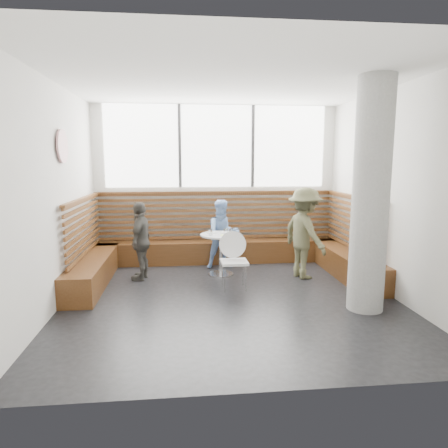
{
  "coord_description": "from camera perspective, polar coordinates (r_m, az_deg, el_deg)",
  "views": [
    {
      "loc": [
        -0.71,
        -5.8,
        2.1
      ],
      "look_at": [
        0.0,
        1.0,
        1.0
      ],
      "focal_mm": 32.0,
      "sensor_mm": 36.0,
      "label": 1
    }
  ],
  "objects": [
    {
      "name": "menu_card",
      "position": [
        7.13,
        0.25,
        -1.63
      ],
      "size": [
        0.21,
        0.17,
        0.0
      ],
      "primitive_type": "cube",
      "rotation": [
        0.0,
        0.0,
        -0.22
      ],
      "color": "#A5C64C",
      "rests_on": "cafe_table"
    },
    {
      "name": "adult_man",
      "position": [
        7.24,
        11.45,
        -1.28
      ],
      "size": [
        0.91,
        1.19,
        1.62
      ],
      "primitive_type": "imported",
      "rotation": [
        0.0,
        0.0,
        1.91
      ],
      "color": "brown",
      "rests_on": "ground"
    },
    {
      "name": "plate_far",
      "position": [
        7.38,
        0.22,
        -1.22
      ],
      "size": [
        0.21,
        0.21,
        0.01
      ],
      "primitive_type": "cylinder",
      "color": "white",
      "rests_on": "cafe_table"
    },
    {
      "name": "cafe_chair",
      "position": [
        6.56,
        1.39,
        -4.53
      ],
      "size": [
        0.45,
        0.44,
        0.94
      ],
      "rotation": [
        0.0,
        0.0,
        0.02
      ],
      "color": "white",
      "rests_on": "ground"
    },
    {
      "name": "glass_right",
      "position": [
        7.25,
        1.03,
        -1.06
      ],
      "size": [
        0.06,
        0.06,
        0.1
      ],
      "primitive_type": "cylinder",
      "color": "white",
      "rests_on": "cafe_table"
    },
    {
      "name": "room",
      "position": [
        5.87,
        1.01,
        4.27
      ],
      "size": [
        5.0,
        5.0,
        3.2
      ],
      "color": "silver",
      "rests_on": "ground"
    },
    {
      "name": "booth",
      "position": [
        7.79,
        -0.59,
        -3.41
      ],
      "size": [
        5.0,
        2.5,
        1.44
      ],
      "color": "#462811",
      "rests_on": "ground"
    },
    {
      "name": "concrete_column",
      "position": [
        5.81,
        20.22,
        3.65
      ],
      "size": [
        0.5,
        0.5,
        3.2
      ],
      "primitive_type": "cylinder",
      "color": "gray",
      "rests_on": "ground"
    },
    {
      "name": "child_left",
      "position": [
        7.18,
        -11.78,
        -2.37
      ],
      "size": [
        0.49,
        0.86,
        1.38
      ],
      "primitive_type": "imported",
      "rotation": [
        0.0,
        0.0,
        -1.77
      ],
      "color": "#45443F",
      "rests_on": "ground"
    },
    {
      "name": "child_back",
      "position": [
        7.76,
        -0.16,
        -1.48
      ],
      "size": [
        0.72,
        0.61,
        1.34
      ],
      "primitive_type": "imported",
      "rotation": [
        0.0,
        0.0,
        0.16
      ],
      "color": "#82A9E2",
      "rests_on": "ground"
    },
    {
      "name": "glass_left",
      "position": [
        7.16,
        -1.95,
        -1.17
      ],
      "size": [
        0.07,
        0.07,
        0.11
      ],
      "primitive_type": "cylinder",
      "color": "white",
      "rests_on": "cafe_table"
    },
    {
      "name": "wall_art",
      "position": [
        6.44,
        -22.09,
        10.26
      ],
      "size": [
        0.03,
        0.5,
        0.5
      ],
      "primitive_type": "cylinder",
      "rotation": [
        0.0,
        1.57,
        0.0
      ],
      "color": "white",
      "rests_on": "room"
    },
    {
      "name": "cafe_table",
      "position": [
        7.31,
        -0.48,
        -3.11
      ],
      "size": [
        0.74,
        0.74,
        0.77
      ],
      "color": "silver",
      "rests_on": "ground"
    },
    {
      "name": "plate_near",
      "position": [
        7.39,
        -1.85,
        -1.22
      ],
      "size": [
        0.2,
        0.2,
        0.01
      ],
      "primitive_type": "cylinder",
      "color": "white",
      "rests_on": "cafe_table"
    },
    {
      "name": "glass_mid",
      "position": [
        7.18,
        0.24,
        -1.12
      ],
      "size": [
        0.07,
        0.07,
        0.11
      ],
      "primitive_type": "cylinder",
      "color": "white",
      "rests_on": "cafe_table"
    }
  ]
}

